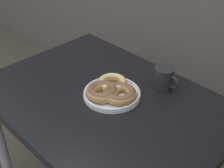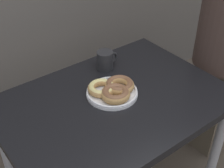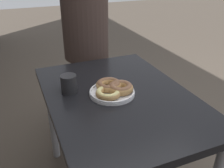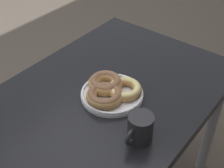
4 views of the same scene
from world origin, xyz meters
name	(u,v)px [view 2 (image 2 of 4)]	position (x,y,z in m)	size (l,w,h in m)	color
dining_table	(114,113)	(0.00, 0.35, 0.62)	(1.02, 0.73, 0.70)	black
donut_plate	(112,90)	(0.01, 0.38, 0.73)	(0.25, 0.25, 0.06)	white
coffee_mug	(105,60)	(0.12, 0.58, 0.75)	(0.12, 0.08, 0.10)	#232326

